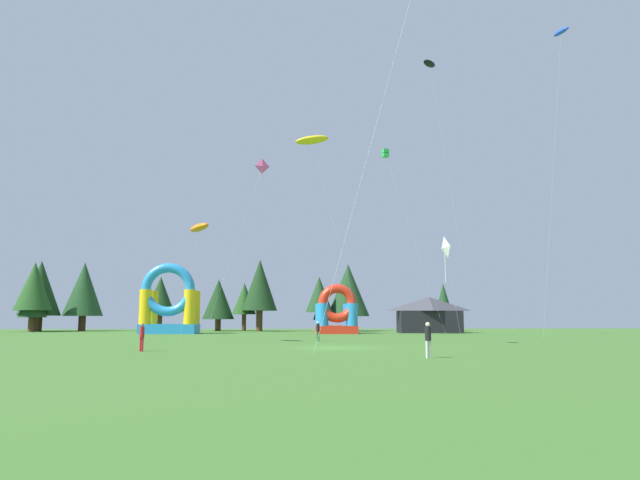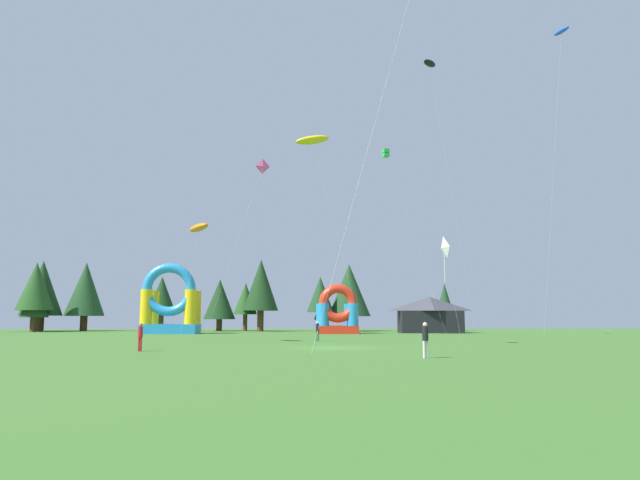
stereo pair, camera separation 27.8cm
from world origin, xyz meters
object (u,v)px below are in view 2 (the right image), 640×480
Objects in this scene: person_left_edge at (317,329)px; kite_yellow_parafoil at (313,140)px; person_far_side at (425,337)px; festival_tent at (430,315)px; kite_green_box at (386,154)px; kite_black_parafoil at (430,64)px; kite_blue_parafoil at (561,32)px; person_midfield at (140,334)px; kite_orange_parafoil at (199,228)px; kite_pink_diamond at (263,168)px; inflatable_red_slide at (337,316)px; kite_white_diamond at (443,249)px; inflatable_blue_arch at (170,308)px.

kite_yellow_parafoil is at bearing -100.74° from person_left_edge.
festival_tent is (10.89, 42.96, 1.18)m from person_far_side.
kite_yellow_parafoil is at bearing -143.33° from festival_tent.
kite_yellow_parafoil is 2.82× the size of festival_tent.
kite_green_box is 22.36m from person_left_edge.
kite_blue_parafoil is at bearing -41.86° from kite_black_parafoil.
kite_yellow_parafoil is at bearing 102.48° from person_midfield.
kite_green_box reaches higher than festival_tent.
kite_blue_parafoil reaches higher than person_midfield.
person_left_edge is at bearing 11.63° from kite_orange_parafoil.
kite_black_parafoil is at bearing -101.50° from festival_tent.
kite_pink_diamond is 19.30m from inflatable_red_slide.
kite_pink_diamond is (-5.15, -0.36, -3.16)m from kite_yellow_parafoil.
festival_tent is at bearing 46.88° from kite_orange_parafoil.
kite_green_box is 2.64× the size of kite_white_diamond.
kite_green_box is 29.87m from inflatable_blue_arch.
kite_pink_diamond is 30.70m from person_midfield.
person_far_side is (-17.78, -20.68, -25.99)m from kite_blue_parafoil.
kite_orange_parafoil reaches higher than inflatable_red_slide.
person_midfield is (-5.44, -25.56, -16.11)m from kite_pink_diamond.
person_midfield is at bearing -134.09° from kite_black_parafoil.
inflatable_blue_arch is at bearing 156.24° from kite_green_box.
person_far_side is at bearing -130.69° from kite_blue_parafoil.
person_left_edge is at bearing 80.87° from person_far_side.
kite_blue_parafoil is at bearing -35.71° from kite_green_box.
kite_pink_diamond reaches higher than person_left_edge.
kite_white_diamond is at bearing 55.56° from person_midfield.
kite_white_diamond is 30.61m from festival_tent.
kite_black_parafoil is 41.92m from person_midfield.
kite_green_box is at bearing -23.76° from inflatable_blue_arch.
kite_orange_parafoil is at bearing -173.87° from kite_blue_parafoil.
kite_blue_parafoil reaches higher than kite_green_box.
kite_orange_parafoil is at bearing -106.13° from kite_pink_diamond.
kite_yellow_parafoil is 6.05m from kite_pink_diamond.
kite_orange_parafoil is 5.86× the size of person_midfield.
kite_green_box is 21.58m from festival_tent.
kite_blue_parafoil is 3.06× the size of kite_orange_parafoil.
kite_black_parafoil is 40.43m from person_far_side.
person_midfield reaches higher than person_left_edge.
inflatable_red_slide is (13.82, 34.30, 1.08)m from person_midfield.
kite_black_parafoil is 30.97m from person_left_edge.
festival_tent reaches higher than person_far_side.
person_far_side is at bearing -53.01° from kite_orange_parafoil.
kite_blue_parafoil reaches higher than kite_yellow_parafoil.
inflatable_blue_arch is (-27.78, 11.75, -24.63)m from kite_black_parafoil.
inflatable_blue_arch is (-15.71, 21.84, 2.05)m from person_left_edge.
kite_yellow_parafoil is 2.92× the size of kite_white_diamond.
kite_blue_parafoil is 1.56× the size of kite_pink_diamond.
kite_blue_parafoil is (9.66, -8.65, -0.63)m from kite_black_parafoil.
kite_yellow_parafoil is 25.30m from kite_blue_parafoil.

